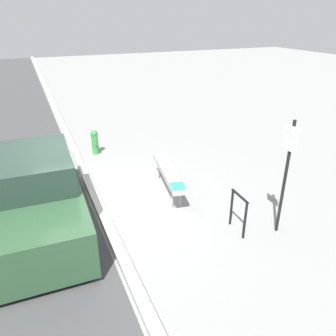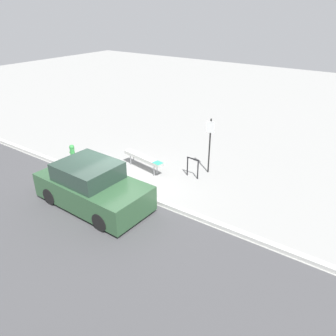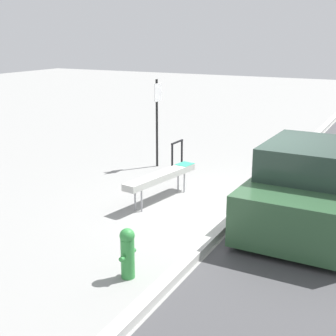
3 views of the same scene
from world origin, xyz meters
name	(u,v)px [view 3 (image 3 of 3)]	position (x,y,z in m)	size (l,w,h in m)	color
ground_plane	(240,212)	(0.00, 0.00, 0.00)	(60.00, 60.00, 0.00)	gray
curb	(241,209)	(0.00, 0.00, 0.07)	(60.00, 0.20, 0.13)	#B7B7B2
bench	(161,177)	(-0.10, 1.73, 0.53)	(2.13, 0.65, 0.61)	#99999E
bike_rack	(177,154)	(1.91, 2.35, 0.50)	(0.55, 0.08, 0.83)	black
sign_post	(157,115)	(2.22, 3.09, 1.38)	(0.36, 0.08, 2.30)	black
fire_hydrant	(128,252)	(-3.21, 0.61, 0.41)	(0.36, 0.22, 0.77)	#338C3F
parked_car_near	(314,187)	(0.16, -1.34, 0.69)	(4.08, 1.99, 1.55)	black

